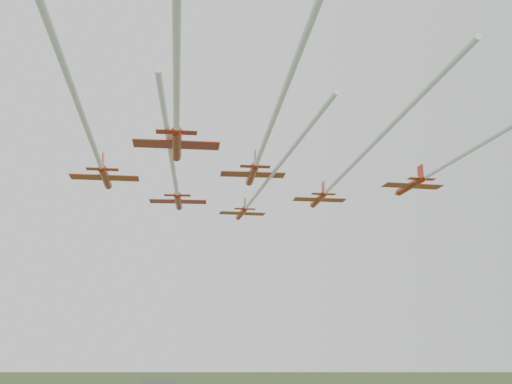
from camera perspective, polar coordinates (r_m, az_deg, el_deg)
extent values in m
cylinder|color=#AF2B11|center=(118.05, -1.29, -1.88)|extent=(1.17, 8.01, 1.04)
cone|color=#AF2B11|center=(122.74, -1.66, -2.35)|extent=(1.06, 1.71, 1.04)
cone|color=#AF2B11|center=(113.65, -0.92, -1.41)|extent=(0.96, 1.14, 0.94)
ellipsoid|color=black|center=(119.95, -1.44, -1.89)|extent=(0.41, 0.90, 0.30)
cube|color=#AF2B11|center=(117.28, -1.23, -1.92)|extent=(8.32, 2.58, 0.09)
cube|color=#AF2B11|center=(114.51, -1.00, -1.51)|extent=(3.78, 1.19, 0.08)
cube|color=#AF2B11|center=(114.92, -1.01, -1.02)|extent=(0.12, 1.70, 1.88)
cylinder|color=silver|center=(87.98, 2.01, 2.30)|extent=(1.45, 52.90, 0.56)
cylinder|color=#AF2B11|center=(103.58, -6.93, -0.81)|extent=(1.84, 8.72, 1.12)
cone|color=#AF2B11|center=(108.69, -6.83, -1.44)|extent=(1.27, 1.92, 1.12)
cone|color=#AF2B11|center=(98.78, -7.02, -0.16)|extent=(1.12, 1.30, 1.02)
ellipsoid|color=black|center=(105.65, -6.88, -0.85)|extent=(0.51, 1.00, 0.33)
cube|color=#AF2B11|center=(102.73, -6.95, -0.85)|extent=(9.15, 3.39, 0.10)
cube|color=#AF2B11|center=(99.72, -7.00, -0.30)|extent=(4.16, 1.56, 0.08)
cube|color=#AF2B11|center=(100.18, -6.98, 0.30)|extent=(0.25, 1.83, 2.04)
cylinder|color=silver|center=(76.87, -7.64, 3.82)|extent=(4.32, 44.28, 0.61)
cylinder|color=#AF2B11|center=(106.85, 5.56, -0.66)|extent=(1.37, 8.31, 1.07)
cone|color=#AF2B11|center=(111.61, 4.98, -1.25)|extent=(1.13, 1.79, 1.07)
cone|color=#AF2B11|center=(102.38, 6.14, -0.06)|extent=(1.02, 1.20, 0.97)
ellipsoid|color=black|center=(108.78, 5.32, -0.69)|extent=(0.44, 0.94, 0.31)
cube|color=#AF2B11|center=(106.05, 5.65, -0.69)|extent=(8.65, 2.84, 0.10)
cube|color=#AF2B11|center=(103.25, 6.02, -0.18)|extent=(3.93, 1.31, 0.08)
cube|color=#AF2B11|center=(103.70, 5.98, 0.37)|extent=(0.16, 1.75, 1.95)
cylinder|color=silver|center=(77.78, 10.71, 4.57)|extent=(2.49, 52.11, 0.58)
cylinder|color=#AF2B11|center=(88.39, -13.24, 1.27)|extent=(1.44, 8.73, 1.13)
cone|color=#AF2B11|center=(93.47, -12.94, 0.43)|extent=(1.19, 1.88, 1.13)
cone|color=#AF2B11|center=(83.64, -13.56, 2.16)|extent=(1.07, 1.26, 1.02)
ellipsoid|color=black|center=(90.46, -13.11, 1.19)|extent=(0.46, 0.99, 0.33)
cube|color=#AF2B11|center=(87.54, -13.30, 1.25)|extent=(9.09, 2.98, 0.10)
cube|color=#AF2B11|center=(84.57, -13.50, 1.98)|extent=(4.13, 1.37, 0.08)
cube|color=#AF2B11|center=(85.07, -13.44, 2.67)|extent=(0.17, 1.84, 2.05)
cylinder|color=silver|center=(57.97, -16.28, 9.57)|extent=(2.54, 53.66, 0.61)
cylinder|color=#AF2B11|center=(92.94, -0.35, 1.58)|extent=(1.67, 8.97, 1.15)
cone|color=#AF2B11|center=(98.13, -0.67, 0.74)|extent=(1.26, 1.95, 1.15)
cone|color=#AF2B11|center=(88.08, -0.01, 2.46)|extent=(1.12, 1.32, 1.05)
ellipsoid|color=black|center=(95.06, -0.48, 1.48)|extent=(0.50, 1.02, 0.34)
cube|color=#AF2B11|center=(92.07, -0.30, 1.56)|extent=(9.37, 3.26, 0.10)
cube|color=#AF2B11|center=(89.03, -0.08, 2.28)|extent=(4.26, 1.50, 0.08)
cube|color=#AF2B11|center=(89.55, -0.09, 2.95)|extent=(0.21, 1.89, 2.10)
cylinder|color=silver|center=(60.62, 3.03, 10.24)|extent=(3.99, 57.67, 0.63)
cylinder|color=#AF2B11|center=(93.17, 13.55, 0.55)|extent=(1.21, 8.08, 1.04)
cone|color=#AF2B11|center=(97.50, 12.39, -0.15)|extent=(1.08, 1.73, 1.04)
cone|color=#AF2B11|center=(89.15, 14.74, 1.28)|extent=(0.97, 1.16, 0.95)
ellipsoid|color=black|center=(94.94, 13.07, 0.49)|extent=(0.42, 0.91, 0.30)
cube|color=#AF2B11|center=(92.45, 13.75, 0.53)|extent=(8.39, 2.64, 0.09)
cube|color=#AF2B11|center=(89.93, 14.50, 1.13)|extent=(3.82, 1.22, 0.08)
cube|color=#AF2B11|center=(90.37, 14.41, 1.74)|extent=(0.13, 1.71, 1.90)
cylinder|color=#AF2B11|center=(73.89, -7.08, 4.20)|extent=(1.64, 9.41, 1.21)
cone|color=#AF2B11|center=(79.30, -7.08, 2.93)|extent=(1.30, 2.04, 1.21)
cone|color=#AF2B11|center=(68.83, -7.08, 5.57)|extent=(1.16, 1.37, 1.10)
ellipsoid|color=black|center=(76.12, -7.07, 4.00)|extent=(0.51, 1.07, 0.35)
cube|color=#AF2B11|center=(72.97, -7.09, 4.20)|extent=(9.82, 3.31, 0.11)
cube|color=#AF2B11|center=(69.82, -7.08, 5.29)|extent=(4.46, 1.52, 0.09)
cube|color=#AF2B11|center=(70.43, -7.05, 6.16)|extent=(0.20, 1.99, 2.20)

